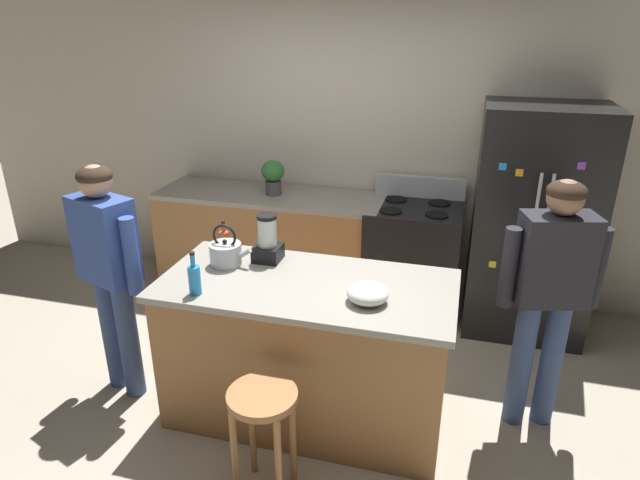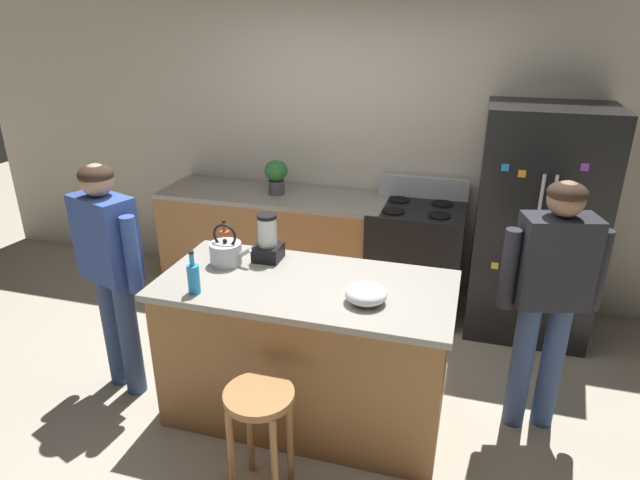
{
  "view_description": "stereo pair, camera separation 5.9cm",
  "coord_description": "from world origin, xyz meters",
  "px_view_note": "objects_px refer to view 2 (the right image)",
  "views": [
    {
      "loc": [
        0.83,
        -2.75,
        2.4
      ],
      "look_at": [
        0.0,
        0.3,
        1.09
      ],
      "focal_mm": 30.74,
      "sensor_mm": 36.0,
      "label": 1
    },
    {
      "loc": [
        0.89,
        -2.73,
        2.4
      ],
      "look_at": [
        0.0,
        0.3,
        1.09
      ],
      "focal_mm": 30.74,
      "sensor_mm": 36.0,
      "label": 2
    }
  ],
  "objects_px": {
    "bar_stool": "(260,415)",
    "mixing_bowl": "(366,294)",
    "person_by_island_left": "(109,260)",
    "person_by_sink_right": "(550,287)",
    "bottle_cooking_sauce": "(225,240)",
    "refrigerator": "(536,224)",
    "stove_range": "(415,259)",
    "potted_plant": "(276,175)",
    "tea_kettle": "(226,252)",
    "blender_appliance": "(268,241)",
    "kitchen_island": "(306,350)",
    "bottle_soda": "(194,278)"
  },
  "relations": [
    {
      "from": "person_by_sink_right",
      "to": "blender_appliance",
      "type": "xyz_separation_m",
      "value": [
        -1.7,
        -0.06,
        0.11
      ]
    },
    {
      "from": "refrigerator",
      "to": "person_by_island_left",
      "type": "distance_m",
      "value": 3.09
    },
    {
      "from": "kitchen_island",
      "to": "tea_kettle",
      "type": "bearing_deg",
      "value": 169.0
    },
    {
      "from": "potted_plant",
      "to": "tea_kettle",
      "type": "relative_size",
      "value": 1.09
    },
    {
      "from": "blender_appliance",
      "to": "tea_kettle",
      "type": "bearing_deg",
      "value": -149.9
    },
    {
      "from": "refrigerator",
      "to": "blender_appliance",
      "type": "height_order",
      "value": "refrigerator"
    },
    {
      "from": "bar_stool",
      "to": "bottle_soda",
      "type": "height_order",
      "value": "bottle_soda"
    },
    {
      "from": "tea_kettle",
      "to": "bar_stool",
      "type": "bearing_deg",
      "value": -56.28
    },
    {
      "from": "refrigerator",
      "to": "bottle_cooking_sauce",
      "type": "bearing_deg",
      "value": -149.24
    },
    {
      "from": "stove_range",
      "to": "bottle_soda",
      "type": "xyz_separation_m",
      "value": [
        -1.04,
        -1.82,
        0.55
      ]
    },
    {
      "from": "mixing_bowl",
      "to": "tea_kettle",
      "type": "distance_m",
      "value": 0.98
    },
    {
      "from": "kitchen_island",
      "to": "potted_plant",
      "type": "relative_size",
      "value": 5.8
    },
    {
      "from": "blender_appliance",
      "to": "refrigerator",
      "type": "bearing_deg",
      "value": 36.4
    },
    {
      "from": "person_by_sink_right",
      "to": "potted_plant",
      "type": "height_order",
      "value": "person_by_sink_right"
    },
    {
      "from": "stove_range",
      "to": "bottle_cooking_sauce",
      "type": "bearing_deg",
      "value": -132.39
    },
    {
      "from": "kitchen_island",
      "to": "bar_stool",
      "type": "xyz_separation_m",
      "value": [
        -0.03,
        -0.68,
        0.03
      ]
    },
    {
      "from": "stove_range",
      "to": "mixing_bowl",
      "type": "bearing_deg",
      "value": -92.98
    },
    {
      "from": "bottle_cooking_sauce",
      "to": "tea_kettle",
      "type": "bearing_deg",
      "value": -62.87
    },
    {
      "from": "bar_stool",
      "to": "blender_appliance",
      "type": "distance_m",
      "value": 1.11
    },
    {
      "from": "bar_stool",
      "to": "mixing_bowl",
      "type": "bearing_deg",
      "value": 52.01
    },
    {
      "from": "tea_kettle",
      "to": "mixing_bowl",
      "type": "bearing_deg",
      "value": -14.42
    },
    {
      "from": "refrigerator",
      "to": "person_by_island_left",
      "type": "xyz_separation_m",
      "value": [
        -2.65,
        -1.59,
        0.06
      ]
    },
    {
      "from": "bottle_soda",
      "to": "mixing_bowl",
      "type": "xyz_separation_m",
      "value": [
        0.95,
        0.16,
        -0.04
      ]
    },
    {
      "from": "potted_plant",
      "to": "bottle_cooking_sauce",
      "type": "height_order",
      "value": "potted_plant"
    },
    {
      "from": "refrigerator",
      "to": "bar_stool",
      "type": "relative_size",
      "value": 2.78
    },
    {
      "from": "person_by_island_left",
      "to": "person_by_sink_right",
      "type": "height_order",
      "value": "person_by_sink_right"
    },
    {
      "from": "blender_appliance",
      "to": "tea_kettle",
      "type": "height_order",
      "value": "blender_appliance"
    },
    {
      "from": "kitchen_island",
      "to": "refrigerator",
      "type": "distance_m",
      "value": 2.08
    },
    {
      "from": "blender_appliance",
      "to": "tea_kettle",
      "type": "distance_m",
      "value": 0.27
    },
    {
      "from": "bottle_cooking_sauce",
      "to": "blender_appliance",
      "type": "bearing_deg",
      "value": -8.84
    },
    {
      "from": "kitchen_island",
      "to": "bottle_cooking_sauce",
      "type": "relative_size",
      "value": 8.06
    },
    {
      "from": "kitchen_island",
      "to": "tea_kettle",
      "type": "height_order",
      "value": "tea_kettle"
    },
    {
      "from": "stove_range",
      "to": "person_by_island_left",
      "type": "bearing_deg",
      "value": -137.29
    },
    {
      "from": "bar_stool",
      "to": "bottle_cooking_sauce",
      "type": "xyz_separation_m",
      "value": [
        -0.62,
        0.97,
        0.51
      ]
    },
    {
      "from": "stove_range",
      "to": "bar_stool",
      "type": "relative_size",
      "value": 1.73
    },
    {
      "from": "person_by_sink_right",
      "to": "bottle_soda",
      "type": "distance_m",
      "value": 2.02
    },
    {
      "from": "stove_range",
      "to": "refrigerator",
      "type": "bearing_deg",
      "value": -1.56
    },
    {
      "from": "bottle_soda",
      "to": "bottle_cooking_sauce",
      "type": "height_order",
      "value": "bottle_soda"
    },
    {
      "from": "bar_stool",
      "to": "mixing_bowl",
      "type": "distance_m",
      "value": 0.84
    },
    {
      "from": "person_by_island_left",
      "to": "mixing_bowl",
      "type": "xyz_separation_m",
      "value": [
        1.66,
        -0.05,
        0.03
      ]
    },
    {
      "from": "kitchen_island",
      "to": "mixing_bowl",
      "type": "relative_size",
      "value": 7.53
    },
    {
      "from": "person_by_sink_right",
      "to": "kitchen_island",
      "type": "bearing_deg",
      "value": -167.62
    },
    {
      "from": "potted_plant",
      "to": "bottle_soda",
      "type": "distance_m",
      "value": 1.86
    },
    {
      "from": "person_by_island_left",
      "to": "bar_stool",
      "type": "xyz_separation_m",
      "value": [
        1.24,
        -0.59,
        -0.45
      ]
    },
    {
      "from": "bar_stool",
      "to": "mixing_bowl",
      "type": "height_order",
      "value": "mixing_bowl"
    },
    {
      "from": "kitchen_island",
      "to": "refrigerator",
      "type": "xyz_separation_m",
      "value": [
        1.38,
        1.5,
        0.43
      ]
    },
    {
      "from": "person_by_island_left",
      "to": "person_by_sink_right",
      "type": "distance_m",
      "value": 2.67
    },
    {
      "from": "refrigerator",
      "to": "mixing_bowl",
      "type": "xyz_separation_m",
      "value": [
        -0.99,
        -1.63,
        0.09
      ]
    },
    {
      "from": "person_by_sink_right",
      "to": "mixing_bowl",
      "type": "height_order",
      "value": "person_by_sink_right"
    },
    {
      "from": "person_by_sink_right",
      "to": "bottle_cooking_sauce",
      "type": "bearing_deg",
      "value": -179.75
    }
  ]
}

